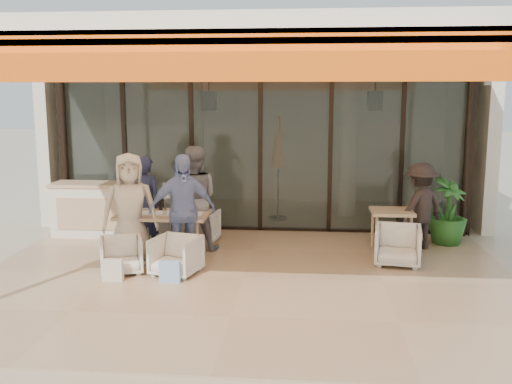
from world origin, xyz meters
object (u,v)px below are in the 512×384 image
chair_near_right (176,254)px  side_chair (398,244)px  diner_cream (130,209)px  potted_palm (448,212)px  diner_navy (146,203)px  chair_far_right (199,225)px  diner_periwinkle (182,211)px  standing_woman (420,207)px  diner_grey (193,199)px  chair_near_left (121,254)px  chair_far_left (154,225)px  dining_table (163,217)px  side_table (392,216)px  host_counter (102,209)px

chair_near_right → side_chair: 3.48m
diner_cream → side_chair: 4.27m
potted_palm → diner_navy: bearing=-171.8°
chair_far_right → diner_periwinkle: diner_periwinkle is taller
diner_cream → standing_woman: diner_cream is taller
diner_grey → diner_periwinkle: bearing=82.2°
chair_near_left → diner_navy: (-0.00, 1.40, 0.51)m
diner_grey → chair_far_left: bearing=-38.5°
chair_far_right → diner_grey: size_ratio=0.37×
dining_table → standing_woman: bearing=10.4°
dining_table → chair_far_left: bearing=113.7°
diner_cream → potted_palm: diner_cream is taller
standing_woman → chair_near_left: bearing=-15.6°
dining_table → chair_near_right: (0.43, -0.96, -0.36)m
dining_table → standing_woman: 4.39m
chair_far_left → chair_near_right: (0.84, -1.90, 0.02)m
dining_table → chair_near_left: dining_table is taller
chair_far_right → potted_palm: potted_palm is taller
diner_cream → diner_periwinkle: diner_cream is taller
chair_far_left → diner_periwinkle: (0.84, -1.40, 0.58)m
chair_near_right → diner_cream: (-0.84, 0.50, 0.56)m
chair_far_left → diner_navy: bearing=74.3°
side_chair → diner_periwinkle: bearing=-166.0°
diner_navy → side_chair: 4.29m
diner_navy → dining_table: bearing=146.6°
chair_far_right → diner_navy: size_ratio=0.41×
chair_near_right → standing_woman: size_ratio=0.43×
diner_navy → side_table: diner_navy is taller
diner_navy → diner_periwinkle: diner_periwinkle is taller
diner_cream → diner_periwinkle: size_ratio=1.00×
chair_near_right → side_chair: bearing=28.6°
host_counter → standing_woman: 5.85m
chair_far_right → side_table: side_table is taller
chair_far_left → chair_near_left: chair_near_left is taller
diner_navy → potted_palm: diner_navy is taller
chair_near_right → diner_cream: size_ratio=0.37×
diner_grey → side_chair: size_ratio=2.55×
chair_far_right → side_chair: bearing=168.7°
chair_near_right → side_table: size_ratio=0.89×
dining_table → chair_near_right: bearing=-66.0°
chair_near_left → side_chair: side_chair is taller
side_chair → side_table: bearing=98.9°
chair_near_left → standing_woman: size_ratio=0.41×
diner_cream → standing_woman: size_ratio=1.16×
diner_cream → diner_periwinkle: bearing=-18.9°
diner_navy → side_table: (4.23, 0.15, -0.19)m
chair_far_right → side_chair: side_chair is taller
chair_far_right → diner_cream: size_ratio=0.37×
diner_grey → side_table: bearing=174.7°
host_counter → dining_table: host_counter is taller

